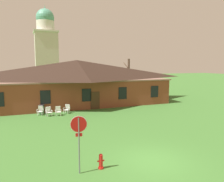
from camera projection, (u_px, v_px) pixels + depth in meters
ground_plane at (153, 161)px, 11.84m from camera, size 200.00×200.00×0.00m
brick_building at (77, 81)px, 29.72m from camera, size 24.03×10.40×5.92m
dome_tower at (46, 51)px, 47.95m from camera, size 5.18×5.18×18.34m
stop_sign at (79, 133)px, 10.29m from camera, size 0.80×0.17×2.87m
lawn_chair_by_porch at (40, 110)px, 22.80m from camera, size 0.75×0.80×0.96m
lawn_chair_near_door at (49, 111)px, 22.30m from camera, size 0.72×0.76×0.96m
lawn_chair_left_end at (58, 111)px, 22.55m from camera, size 0.67×0.70×0.96m
lawn_chair_middle at (67, 109)px, 23.64m from camera, size 0.84×0.87×0.96m
bare_tree_beside_building at (128, 77)px, 35.74m from camera, size 1.63×1.92×6.26m
fire_hydrant at (101, 161)px, 10.98m from camera, size 0.36×0.28×0.79m
trash_bin at (42, 109)px, 23.31m from camera, size 0.56×0.56×0.98m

